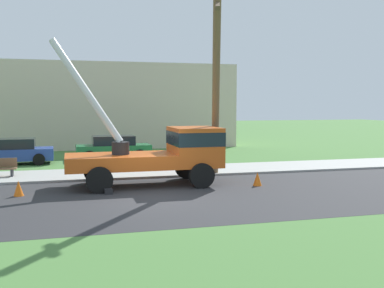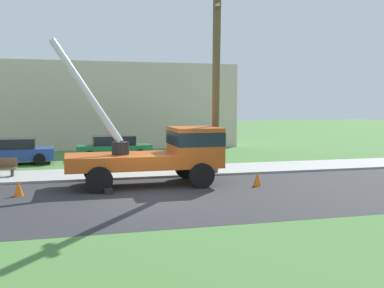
{
  "view_description": "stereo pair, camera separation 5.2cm",
  "coord_description": "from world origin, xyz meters",
  "px_view_note": "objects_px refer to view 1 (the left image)",
  "views": [
    {
      "loc": [
        -2.86,
        -15.61,
        3.29
      ],
      "look_at": [
        2.22,
        3.19,
        1.59
      ],
      "focal_mm": 42.42,
      "sensor_mm": 36.0,
      "label": 1
    },
    {
      "loc": [
        -2.81,
        -15.62,
        3.29
      ],
      "look_at": [
        2.22,
        3.19,
        1.59
      ],
      "focal_mm": 42.42,
      "sensor_mm": 36.0,
      "label": 2
    }
  ],
  "objects_px": {
    "leaning_utility_pole": "(216,82)",
    "parked_sedan_green": "(113,147)",
    "traffic_cone_ahead": "(257,179)",
    "utility_truck": "(164,150)",
    "parked_sedan_blue": "(12,151)",
    "traffic_cone_behind": "(19,188)"
  },
  "relations": [
    {
      "from": "traffic_cone_ahead",
      "to": "parked_sedan_green",
      "type": "bearing_deg",
      "value": 114.34
    },
    {
      "from": "parked_sedan_green",
      "to": "traffic_cone_ahead",
      "type": "bearing_deg",
      "value": -65.66
    },
    {
      "from": "utility_truck",
      "to": "traffic_cone_behind",
      "type": "distance_m",
      "value": 5.76
    },
    {
      "from": "leaning_utility_pole",
      "to": "parked_sedan_blue",
      "type": "height_order",
      "value": "leaning_utility_pole"
    },
    {
      "from": "traffic_cone_ahead",
      "to": "utility_truck",
      "type": "bearing_deg",
      "value": 160.0
    },
    {
      "from": "utility_truck",
      "to": "parked_sedan_blue",
      "type": "height_order",
      "value": "utility_truck"
    },
    {
      "from": "utility_truck",
      "to": "parked_sedan_green",
      "type": "xyz_separation_m",
      "value": [
        -1.21,
        9.31,
        -0.7
      ]
    },
    {
      "from": "leaning_utility_pole",
      "to": "traffic_cone_behind",
      "type": "height_order",
      "value": "leaning_utility_pole"
    },
    {
      "from": "parked_sedan_green",
      "to": "leaning_utility_pole",
      "type": "bearing_deg",
      "value": -68.95
    },
    {
      "from": "utility_truck",
      "to": "leaning_utility_pole",
      "type": "xyz_separation_m",
      "value": [
        2.3,
        0.2,
        2.84
      ]
    },
    {
      "from": "leaning_utility_pole",
      "to": "parked_sedan_blue",
      "type": "bearing_deg",
      "value": 138.02
    },
    {
      "from": "utility_truck",
      "to": "traffic_cone_behind",
      "type": "relative_size",
      "value": 12.09
    },
    {
      "from": "leaning_utility_pole",
      "to": "traffic_cone_ahead",
      "type": "bearing_deg",
      "value": -49.28
    },
    {
      "from": "traffic_cone_ahead",
      "to": "parked_sedan_blue",
      "type": "relative_size",
      "value": 0.13
    },
    {
      "from": "utility_truck",
      "to": "leaning_utility_pole",
      "type": "distance_m",
      "value": 3.66
    },
    {
      "from": "traffic_cone_behind",
      "to": "parked_sedan_green",
      "type": "bearing_deg",
      "value": 67.12
    },
    {
      "from": "parked_sedan_blue",
      "to": "parked_sedan_green",
      "type": "distance_m",
      "value": 5.71
    },
    {
      "from": "leaning_utility_pole",
      "to": "parked_sedan_blue",
      "type": "distance_m",
      "value": 12.81
    },
    {
      "from": "traffic_cone_ahead",
      "to": "parked_sedan_green",
      "type": "xyz_separation_m",
      "value": [
        -4.8,
        10.62,
        0.43
      ]
    },
    {
      "from": "traffic_cone_ahead",
      "to": "leaning_utility_pole",
      "type": "bearing_deg",
      "value": 130.72
    },
    {
      "from": "leaning_utility_pole",
      "to": "parked_sedan_green",
      "type": "xyz_separation_m",
      "value": [
        -3.51,
        9.11,
        -3.54
      ]
    },
    {
      "from": "traffic_cone_ahead",
      "to": "parked_sedan_green",
      "type": "height_order",
      "value": "parked_sedan_green"
    }
  ]
}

